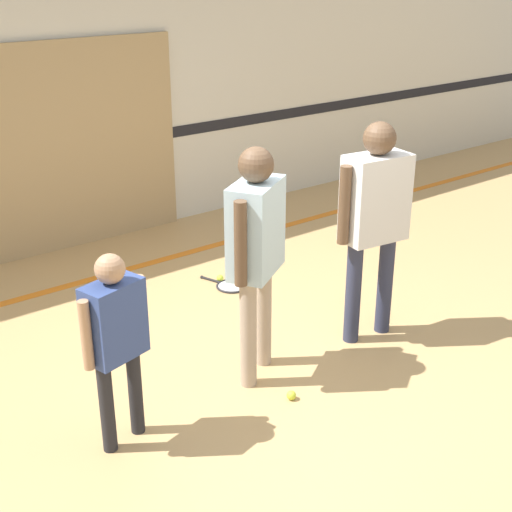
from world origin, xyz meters
TOP-DOWN VIEW (x-y plane):
  - ground_plane at (0.00, 0.00)m, footprint 16.00×16.00m
  - wall_back at (0.00, 3.37)m, footprint 16.00×0.07m
  - wall_panel at (-0.05, 3.31)m, footprint 2.17×0.05m
  - floor_stripe at (0.00, 2.41)m, footprint 14.40×0.10m
  - person_instructor at (-0.18, 0.17)m, footprint 0.56×0.48m
  - person_student_left at (-1.32, 0.05)m, footprint 0.47×0.28m
  - person_student_right at (0.87, 0.08)m, footprint 0.66×0.33m
  - racket_spare_on_floor at (0.52, 1.49)m, footprint 0.38×0.54m
  - tennis_ball_near_instructor at (-0.20, -0.25)m, footprint 0.07×0.07m
  - tennis_ball_by_spare_racket at (0.51, 1.63)m, footprint 0.07×0.07m

SIDE VIEW (x-z plane):
  - ground_plane at x=0.00m, z-range 0.00..0.00m
  - floor_stripe at x=0.00m, z-range 0.00..0.01m
  - racket_spare_on_floor at x=0.52m, z-range -0.01..0.03m
  - tennis_ball_near_instructor at x=-0.20m, z-range 0.00..0.07m
  - tennis_ball_by_spare_racket at x=0.51m, z-range 0.00..0.07m
  - person_student_left at x=-1.32m, z-range 0.15..1.43m
  - wall_panel at x=-0.05m, z-range 0.00..2.10m
  - person_instructor at x=-0.18m, z-range 0.20..1.90m
  - person_student_right at x=0.87m, z-range 0.21..1.95m
  - wall_back at x=0.00m, z-range 0.00..3.20m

